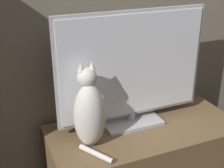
{
  "coord_description": "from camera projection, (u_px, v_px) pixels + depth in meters",
  "views": [
    {
      "loc": [
        -0.79,
        -0.45,
        1.48
      ],
      "look_at": [
        -0.2,
        0.94,
        0.82
      ],
      "focal_mm": 50.0,
      "sensor_mm": 36.0,
      "label": 1
    }
  ],
  "objects": [
    {
      "name": "cat",
      "position": [
        89.0,
        112.0,
        1.6
      ],
      "size": [
        0.18,
        0.29,
        0.46
      ],
      "rotation": [
        0.0,
        0.0,
        -0.07
      ],
      "color": "silver",
      "rests_on": "tv_stand"
    },
    {
      "name": "tv",
      "position": [
        132.0,
        70.0,
        1.74
      ],
      "size": [
        0.88,
        0.21,
        0.67
      ],
      "color": "#B7B7BC",
      "rests_on": "tv_stand"
    },
    {
      "name": "tv_stand",
      "position": [
        143.0,
        163.0,
        1.93
      ],
      "size": [
        1.12,
        0.52,
        0.51
      ],
      "color": "brown",
      "rests_on": "ground_plane"
    }
  ]
}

